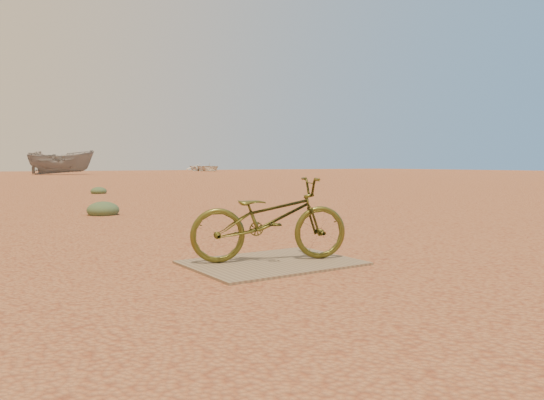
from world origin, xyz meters
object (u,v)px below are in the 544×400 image
plywood_board (272,263)px  boat_mid_right (61,162)px  boat_far_right (206,167)px  bicycle (270,219)px

plywood_board → boat_mid_right: 40.76m
plywood_board → boat_far_right: bearing=64.5°
plywood_board → boat_mid_right: bearing=80.9°
bicycle → boat_far_right: (23.82, 49.83, 0.06)m
bicycle → boat_mid_right: bearing=10.5°
boat_mid_right → bicycle: bearing=-171.0°
plywood_board → boat_far_right: size_ratio=0.33×
plywood_board → boat_mid_right: size_ratio=0.30×
bicycle → boat_mid_right: boat_mid_right is taller
boat_far_right → bicycle: bearing=-126.6°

